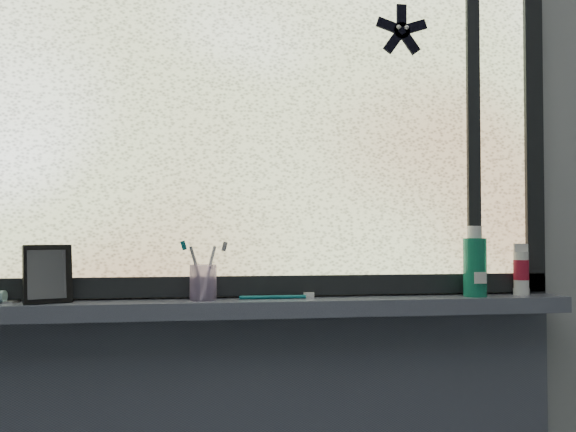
% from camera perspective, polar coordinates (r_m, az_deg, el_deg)
% --- Properties ---
extents(wall_back, '(3.00, 0.01, 2.50)m').
position_cam_1_polar(wall_back, '(1.66, -3.43, 0.78)').
color(wall_back, '#9EA3A8').
rests_on(wall_back, ground).
extents(windowsill, '(1.62, 0.14, 0.04)m').
position_cam_1_polar(windowsill, '(1.59, -3.17, -8.12)').
color(windowsill, '#4F556A').
rests_on(windowsill, wall_back).
extents(window_pane, '(1.50, 0.01, 1.00)m').
position_cam_1_polar(window_pane, '(1.67, -3.33, 10.45)').
color(window_pane, silver).
rests_on(window_pane, wall_back).
extents(frame_bottom, '(1.60, 0.03, 0.05)m').
position_cam_1_polar(frame_bottom, '(1.63, -3.35, -6.19)').
color(frame_bottom, black).
rests_on(frame_bottom, windowsill).
extents(frame_right, '(0.05, 0.03, 1.10)m').
position_cam_1_polar(frame_right, '(1.91, 20.86, 9.04)').
color(frame_right, black).
rests_on(frame_right, wall_back).
extents(frame_mullion, '(0.03, 0.03, 1.00)m').
position_cam_1_polar(frame_mullion, '(1.83, 16.03, 9.47)').
color(frame_mullion, black).
rests_on(frame_mullion, wall_back).
extents(starfish_sticker, '(0.15, 0.02, 0.15)m').
position_cam_1_polar(starfish_sticker, '(1.79, 10.07, 15.91)').
color(starfish_sticker, black).
rests_on(starfish_sticker, window_pane).
extents(vanity_mirror, '(0.12, 0.09, 0.14)m').
position_cam_1_polar(vanity_mirror, '(1.59, -20.58, -4.86)').
color(vanity_mirror, black).
rests_on(vanity_mirror, windowsill).
extents(toothbrush_cup, '(0.07, 0.07, 0.09)m').
position_cam_1_polar(toothbrush_cup, '(1.58, -7.56, -5.88)').
color(toothbrush_cup, '#C5ACE3').
rests_on(toothbrush_cup, windowsill).
extents(toothbrush_lying, '(0.21, 0.02, 0.01)m').
position_cam_1_polar(toothbrush_lying, '(1.60, -1.37, -7.14)').
color(toothbrush_lying, '#0B636B').
rests_on(toothbrush_lying, windowsill).
extents(mouthwash_bottle, '(0.08, 0.08, 0.15)m').
position_cam_1_polar(mouthwash_bottle, '(1.72, 16.27, -3.87)').
color(mouthwash_bottle, '#21AD86').
rests_on(mouthwash_bottle, windowsill).
extents(cream_tube, '(0.05, 0.05, 0.10)m').
position_cam_1_polar(cream_tube, '(1.81, 20.01, -4.33)').
color(cream_tube, silver).
rests_on(cream_tube, windowsill).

